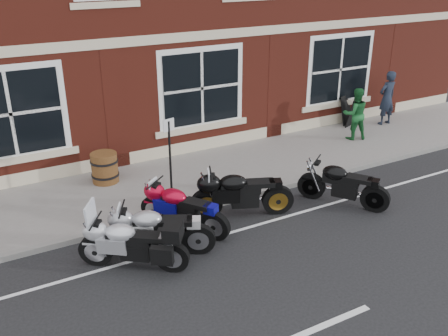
{
  "coord_description": "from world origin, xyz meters",
  "views": [
    {
      "loc": [
        -4.54,
        -7.72,
        5.44
      ],
      "look_at": [
        0.61,
        1.6,
        0.83
      ],
      "focal_mm": 40.0,
      "sensor_mm": 36.0,
      "label": 1
    }
  ],
  "objects_px": {
    "moto_naked_black": "(342,182)",
    "a_board_sign": "(350,111)",
    "moto_touring_silver": "(130,241)",
    "moto_sport_silver": "(157,228)",
    "barrel_planter": "(105,168)",
    "moto_sport_red": "(183,207)",
    "pedestrian_left": "(387,98)",
    "parking_sign": "(170,155)",
    "pedestrian_right": "(355,114)",
    "moto_sport_black": "(240,191)"
  },
  "relations": [
    {
      "from": "moto_sport_red",
      "to": "barrel_planter",
      "type": "relative_size",
      "value": 2.44
    },
    {
      "from": "moto_sport_black",
      "to": "pedestrian_right",
      "type": "height_order",
      "value": "pedestrian_right"
    },
    {
      "from": "a_board_sign",
      "to": "moto_sport_black",
      "type": "bearing_deg",
      "value": -172.96
    },
    {
      "from": "pedestrian_right",
      "to": "parking_sign",
      "type": "bearing_deg",
      "value": 30.13
    },
    {
      "from": "moto_sport_red",
      "to": "pedestrian_left",
      "type": "relative_size",
      "value": 1.04
    },
    {
      "from": "moto_naked_black",
      "to": "moto_sport_silver",
      "type": "bearing_deg",
      "value": 144.59
    },
    {
      "from": "moto_touring_silver",
      "to": "pedestrian_left",
      "type": "distance_m",
      "value": 10.88
    },
    {
      "from": "moto_touring_silver",
      "to": "pedestrian_left",
      "type": "relative_size",
      "value": 0.98
    },
    {
      "from": "moto_sport_silver",
      "to": "parking_sign",
      "type": "height_order",
      "value": "parking_sign"
    },
    {
      "from": "moto_sport_black",
      "to": "barrel_planter",
      "type": "height_order",
      "value": "moto_sport_black"
    },
    {
      "from": "moto_sport_silver",
      "to": "pedestrian_left",
      "type": "xyz_separation_m",
      "value": [
        9.6,
        3.51,
        0.46
      ]
    },
    {
      "from": "moto_sport_red",
      "to": "moto_sport_black",
      "type": "bearing_deg",
      "value": -34.14
    },
    {
      "from": "moto_sport_black",
      "to": "pedestrian_right",
      "type": "xyz_separation_m",
      "value": [
        5.48,
        2.37,
        0.32
      ]
    },
    {
      "from": "pedestrian_right",
      "to": "moto_touring_silver",
      "type": "bearing_deg",
      "value": 40.6
    },
    {
      "from": "parking_sign",
      "to": "pedestrian_left",
      "type": "bearing_deg",
      "value": -0.52
    },
    {
      "from": "pedestrian_right",
      "to": "parking_sign",
      "type": "height_order",
      "value": "parking_sign"
    },
    {
      "from": "moto_sport_red",
      "to": "barrel_planter",
      "type": "bearing_deg",
      "value": 71.91
    },
    {
      "from": "pedestrian_left",
      "to": "barrel_planter",
      "type": "bearing_deg",
      "value": -1.62
    },
    {
      "from": "pedestrian_right",
      "to": "barrel_planter",
      "type": "height_order",
      "value": "pedestrian_right"
    },
    {
      "from": "pedestrian_right",
      "to": "moto_naked_black",
      "type": "bearing_deg",
      "value": 63.91
    },
    {
      "from": "moto_naked_black",
      "to": "parking_sign",
      "type": "xyz_separation_m",
      "value": [
        -3.48,
        1.84,
        0.72
      ]
    },
    {
      "from": "moto_naked_black",
      "to": "pedestrian_left",
      "type": "xyz_separation_m",
      "value": [
        5.06,
        3.63,
        0.46
      ]
    },
    {
      "from": "barrel_planter",
      "to": "pedestrian_left",
      "type": "bearing_deg",
      "value": -0.02
    },
    {
      "from": "moto_sport_silver",
      "to": "a_board_sign",
      "type": "distance_m",
      "value": 9.34
    },
    {
      "from": "moto_naked_black",
      "to": "a_board_sign",
      "type": "distance_m",
      "value": 5.67
    },
    {
      "from": "moto_sport_red",
      "to": "moto_touring_silver",
      "type": "bearing_deg",
      "value": 175.36
    },
    {
      "from": "pedestrian_left",
      "to": "barrel_planter",
      "type": "distance_m",
      "value": 9.6
    },
    {
      "from": "pedestrian_right",
      "to": "moto_sport_red",
      "type": "bearing_deg",
      "value": 38.81
    },
    {
      "from": "moto_sport_black",
      "to": "parking_sign",
      "type": "relative_size",
      "value": 1.1
    },
    {
      "from": "pedestrian_left",
      "to": "barrel_planter",
      "type": "height_order",
      "value": "pedestrian_left"
    },
    {
      "from": "barrel_planter",
      "to": "moto_sport_red",
      "type": "bearing_deg",
      "value": -74.8
    },
    {
      "from": "moto_sport_silver",
      "to": "parking_sign",
      "type": "xyz_separation_m",
      "value": [
        1.05,
        1.73,
        0.71
      ]
    },
    {
      "from": "moto_touring_silver",
      "to": "moto_sport_red",
      "type": "height_order",
      "value": "moto_touring_silver"
    },
    {
      "from": "moto_sport_silver",
      "to": "parking_sign",
      "type": "distance_m",
      "value": 2.14
    },
    {
      "from": "moto_naked_black",
      "to": "a_board_sign",
      "type": "xyz_separation_m",
      "value": [
        3.92,
        4.09,
        0.05
      ]
    },
    {
      "from": "pedestrian_right",
      "to": "barrel_planter",
      "type": "xyz_separation_m",
      "value": [
        -7.66,
        0.6,
        -0.42
      ]
    },
    {
      "from": "moto_naked_black",
      "to": "barrel_planter",
      "type": "bearing_deg",
      "value": 107.25
    },
    {
      "from": "moto_sport_black",
      "to": "moto_naked_black",
      "type": "xyz_separation_m",
      "value": [
        2.34,
        -0.66,
        -0.04
      ]
    },
    {
      "from": "moto_sport_black",
      "to": "pedestrian_left",
      "type": "distance_m",
      "value": 7.98
    },
    {
      "from": "parking_sign",
      "to": "pedestrian_right",
      "type": "bearing_deg",
      "value": -2.13
    },
    {
      "from": "moto_touring_silver",
      "to": "barrel_planter",
      "type": "xyz_separation_m",
      "value": [
        0.63,
        3.72,
        -0.06
      ]
    },
    {
      "from": "moto_touring_silver",
      "to": "a_board_sign",
      "type": "distance_m",
      "value": 9.99
    },
    {
      "from": "moto_touring_silver",
      "to": "moto_naked_black",
      "type": "height_order",
      "value": "moto_touring_silver"
    },
    {
      "from": "moto_naked_black",
      "to": "moto_touring_silver",
      "type": "bearing_deg",
      "value": 147.08
    },
    {
      "from": "a_board_sign",
      "to": "moto_sport_silver",
      "type": "bearing_deg",
      "value": -176.47
    },
    {
      "from": "moto_naked_black",
      "to": "a_board_sign",
      "type": "bearing_deg",
      "value": 12.27
    },
    {
      "from": "barrel_planter",
      "to": "parking_sign",
      "type": "height_order",
      "value": "parking_sign"
    },
    {
      "from": "moto_touring_silver",
      "to": "moto_sport_black",
      "type": "bearing_deg",
      "value": -37.84
    },
    {
      "from": "pedestrian_left",
      "to": "pedestrian_right",
      "type": "relative_size",
      "value": 1.12
    },
    {
      "from": "moto_sport_silver",
      "to": "pedestrian_left",
      "type": "height_order",
      "value": "pedestrian_left"
    }
  ]
}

